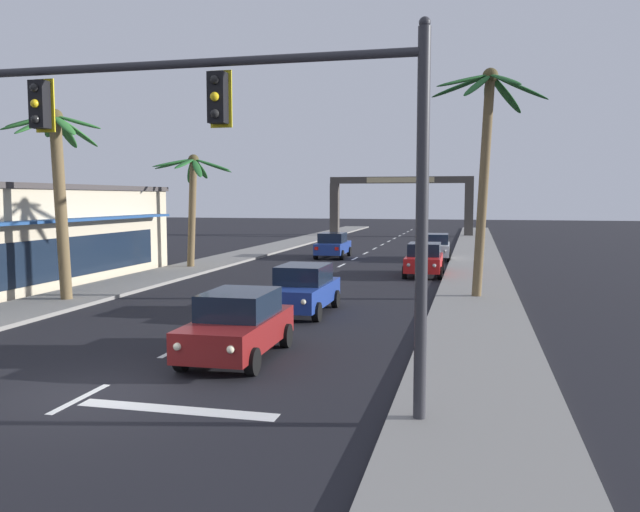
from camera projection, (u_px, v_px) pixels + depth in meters
The scene contains 14 objects.
ground_plane at pixel (92, 393), 13.41m from camera, with size 220.00×220.00×0.00m, color black.
sidewalk_right at pixel (476, 280), 30.98m from camera, with size 3.20×110.00×0.14m, color gray.
sidewalk_left at pixel (176, 272), 34.58m from camera, with size 3.20×110.00×0.14m, color gray.
lane_markings at pixel (329, 276), 33.10m from camera, with size 4.28×89.89×0.01m.
traffic_signal_mast at pixel (226, 136), 11.83m from camera, with size 11.26×0.40×7.05m.
sedan_lead_at_stop_bar at pixel (238, 324), 16.23m from camera, with size 2.00×4.47×1.68m.
sedan_third_in_queue at pixel (303, 289), 22.60m from camera, with size 1.97×4.46×1.68m.
sedan_oncoming_far at pixel (333, 245), 43.41m from camera, with size 2.01×4.48×1.68m.
sedan_parked_nearest_kerb at pixel (436, 247), 42.02m from camera, with size 2.06×4.49×1.68m.
sedan_parked_mid_kerb at pixel (424, 259), 33.47m from camera, with size 1.99×4.47×1.68m.
palm_left_second at pixel (58, 172), 24.53m from camera, with size 3.91×3.56×7.35m.
palm_left_third at pixel (193, 187), 36.26m from camera, with size 4.60×4.44×6.43m.
palm_right_second at pixel (486, 138), 25.08m from camera, with size 4.55×4.46×8.99m.
town_gateway_arch at pixel (400, 197), 68.28m from camera, with size 15.07×0.90×6.22m.
Camera 1 is at (7.63, -11.65, 4.02)m, focal length 36.40 mm.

